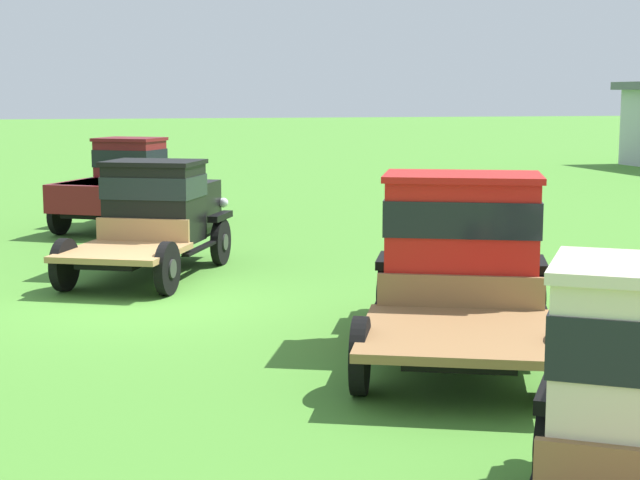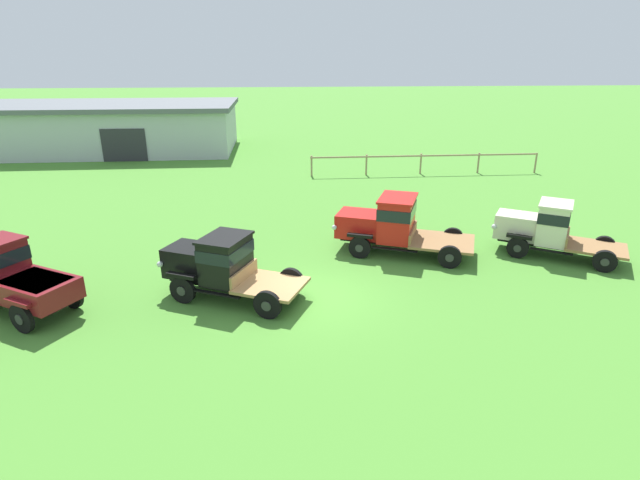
# 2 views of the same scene
# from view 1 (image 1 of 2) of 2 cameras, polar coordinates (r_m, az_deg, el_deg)

# --- Properties ---
(ground_plane) EXTENTS (240.00, 240.00, 0.00)m
(ground_plane) POSITION_cam_1_polar(r_m,az_deg,el_deg) (15.64, -9.86, -3.68)
(ground_plane) COLOR #47842D
(vintage_truck_foreground_near) EXTENTS (4.83, 3.66, 2.19)m
(vintage_truck_foreground_near) POSITION_cam_1_polar(r_m,az_deg,el_deg) (24.70, -11.25, 3.35)
(vintage_truck_foreground_near) COLOR black
(vintage_truck_foreground_near) RESTS_ON ground
(vintage_truck_second_in_line) EXTENTS (4.94, 3.50, 2.07)m
(vintage_truck_second_in_line) POSITION_cam_1_polar(r_m,az_deg,el_deg) (18.33, -9.31, 1.68)
(vintage_truck_second_in_line) COLOR black
(vintage_truck_second_in_line) RESTS_ON ground
(vintage_truck_midrow_center) EXTENTS (5.75, 3.87, 2.26)m
(vintage_truck_midrow_center) POSITION_cam_1_polar(r_m,az_deg,el_deg) (12.91, 8.21, -0.84)
(vintage_truck_midrow_center) COLOR black
(vintage_truck_midrow_center) RESTS_ON ground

